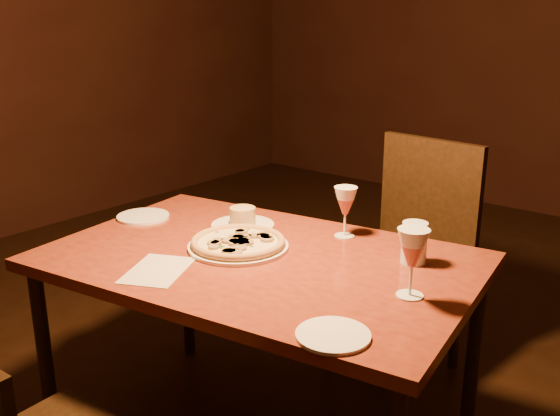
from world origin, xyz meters
The scene contains 10 objects.
dining_table centered at (-0.24, 0.12, 0.65)m, with size 1.45×1.04×0.72m.
chair_far centered at (-0.14, 0.94, 0.54)m, with size 0.51×0.51×0.96m.
pizza_plate centered at (-0.34, 0.13, 0.73)m, with size 0.33×0.33×0.04m.
ramekin_saucer centered at (-0.47, 0.30, 0.74)m, with size 0.23×0.23×0.07m.
wine_glass_far centered at (-0.13, 0.45, 0.80)m, with size 0.08×0.08×0.18m, color #BE5B4F, non-canonical shape.
wine_glass_right centered at (0.27, 0.16, 0.81)m, with size 0.09×0.09×0.19m, color #BE5B4F, non-canonical shape.
water_tumbler centered at (0.16, 0.38, 0.78)m, with size 0.08×0.08×0.13m, color silver.
side_plate_left centered at (-0.84, 0.14, 0.72)m, with size 0.19×0.19×0.01m, color white.
side_plate_near centered at (0.23, -0.16, 0.72)m, with size 0.18×0.18×0.01m, color white.
menu_card centered at (-0.40, -0.16, 0.72)m, with size 0.16×0.24×0.00m, color beige.
Camera 1 is at (0.97, -1.26, 1.44)m, focal length 40.00 mm.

